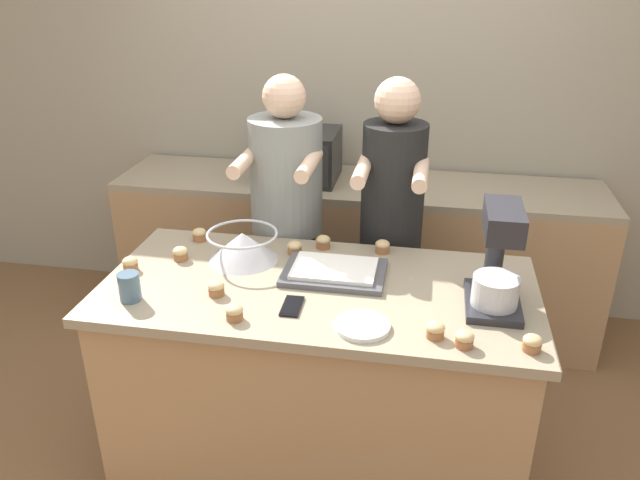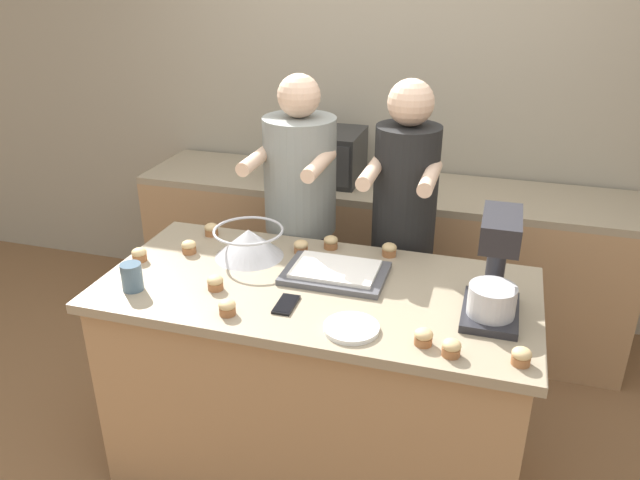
# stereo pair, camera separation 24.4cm
# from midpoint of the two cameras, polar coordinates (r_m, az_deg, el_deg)

# --- Properties ---
(ground_plane) EXTENTS (16.00, 16.00, 0.00)m
(ground_plane) POSITION_cam_midpoint_polar(r_m,az_deg,el_deg) (3.04, -2.59, -19.53)
(ground_plane) COLOR brown
(back_wall) EXTENTS (10.00, 0.06, 2.70)m
(back_wall) POSITION_cam_midpoint_polar(r_m,az_deg,el_deg) (3.81, 2.44, 13.10)
(back_wall) COLOR gray
(back_wall) RESTS_ON ground_plane
(island_counter) EXTENTS (1.73, 0.83, 0.92)m
(island_counter) POSITION_cam_midpoint_polar(r_m,az_deg,el_deg) (2.74, -2.78, -12.62)
(island_counter) COLOR #A87F56
(island_counter) RESTS_ON ground_plane
(back_counter) EXTENTS (2.80, 0.60, 0.92)m
(back_counter) POSITION_cam_midpoint_polar(r_m,az_deg,el_deg) (3.77, 1.44, -1.34)
(back_counter) COLOR #A87F56
(back_counter) RESTS_ON ground_plane
(person_left) EXTENTS (0.36, 0.51, 1.63)m
(person_left) POSITION_cam_midpoint_polar(r_m,az_deg,el_deg) (3.09, -5.28, 0.48)
(person_left) COLOR #33384C
(person_left) RESTS_ON ground_plane
(person_right) EXTENTS (0.31, 0.49, 1.64)m
(person_right) POSITION_cam_midpoint_polar(r_m,az_deg,el_deg) (2.99, 4.13, 0.10)
(person_right) COLOR #232328
(person_right) RESTS_ON ground_plane
(stand_mixer) EXTENTS (0.20, 0.30, 0.40)m
(stand_mixer) POSITION_cam_midpoint_polar(r_m,az_deg,el_deg) (2.32, 13.06, -2.22)
(stand_mixer) COLOR #232328
(stand_mixer) RESTS_ON island_counter
(mixing_bowl) EXTENTS (0.30, 0.30, 0.13)m
(mixing_bowl) POSITION_cam_midpoint_polar(r_m,az_deg,el_deg) (2.69, -9.67, -0.54)
(mixing_bowl) COLOR #BCBCC1
(mixing_bowl) RESTS_ON island_counter
(baking_tray) EXTENTS (0.41, 0.29, 0.04)m
(baking_tray) POSITION_cam_midpoint_polar(r_m,az_deg,el_deg) (2.55, -1.43, -2.94)
(baking_tray) COLOR #4C4C51
(baking_tray) RESTS_ON island_counter
(microwave_oven) EXTENTS (0.45, 0.38, 0.29)m
(microwave_oven) POSITION_cam_midpoint_polar(r_m,az_deg,el_deg) (3.61, -3.93, 7.72)
(microwave_oven) COLOR black
(microwave_oven) RESTS_ON back_counter
(cell_phone) EXTENTS (0.07, 0.15, 0.01)m
(cell_phone) POSITION_cam_midpoint_polar(r_m,az_deg,el_deg) (2.34, -5.58, -6.12)
(cell_phone) COLOR black
(cell_phone) RESTS_ON island_counter
(drinking_glass) EXTENTS (0.08, 0.08, 0.11)m
(drinking_glass) POSITION_cam_midpoint_polar(r_m,az_deg,el_deg) (2.50, -19.75, -4.13)
(drinking_glass) COLOR slate
(drinking_glass) RESTS_ON island_counter
(small_plate) EXTENTS (0.20, 0.20, 0.02)m
(small_plate) POSITION_cam_midpoint_polar(r_m,az_deg,el_deg) (2.21, 0.72, -7.95)
(small_plate) COLOR white
(small_plate) RESTS_ON island_counter
(cupcake_0) EXTENTS (0.06, 0.06, 0.06)m
(cupcake_0) POSITION_cam_midpoint_polar(r_m,az_deg,el_deg) (2.93, -13.34, 0.44)
(cupcake_0) COLOR #9E6038
(cupcake_0) RESTS_ON island_counter
(cupcake_1) EXTENTS (0.06, 0.06, 0.06)m
(cupcake_1) POSITION_cam_midpoint_polar(r_m,az_deg,el_deg) (2.73, -4.90, -0.75)
(cupcake_1) COLOR #9E6038
(cupcake_1) RESTS_ON island_counter
(cupcake_2) EXTENTS (0.06, 0.06, 0.06)m
(cupcake_2) POSITION_cam_midpoint_polar(r_m,az_deg,el_deg) (2.74, 3.21, -0.64)
(cupcake_2) COLOR #9E6038
(cupcake_2) RESTS_ON island_counter
(cupcake_3) EXTENTS (0.06, 0.06, 0.06)m
(cupcake_3) POSITION_cam_midpoint_polar(r_m,az_deg,el_deg) (2.14, 9.89, -9.01)
(cupcake_3) COLOR #9E6038
(cupcake_3) RESTS_ON island_counter
(cupcake_4) EXTENTS (0.06, 0.06, 0.06)m
(cupcake_4) POSITION_cam_midpoint_polar(r_m,az_deg,el_deg) (2.29, -10.90, -6.61)
(cupcake_4) COLOR #9E6038
(cupcake_4) RESTS_ON island_counter
(cupcake_5) EXTENTS (0.06, 0.06, 0.06)m
(cupcake_5) POSITION_cam_midpoint_polar(r_m,az_deg,el_deg) (2.74, -19.43, -2.11)
(cupcake_5) COLOR #9E6038
(cupcake_5) RESTS_ON island_counter
(cupcake_6) EXTENTS (0.06, 0.06, 0.06)m
(cupcake_6) POSITION_cam_midpoint_polar(r_m,az_deg,el_deg) (2.77, -15.14, -1.24)
(cupcake_6) COLOR #9E6038
(cupcake_6) RESTS_ON island_counter
(cupcake_7) EXTENTS (0.06, 0.06, 0.06)m
(cupcake_7) POSITION_cam_midpoint_polar(r_m,az_deg,el_deg) (2.46, -12.30, -4.41)
(cupcake_7) COLOR #9E6038
(cupcake_7) RESTS_ON island_counter
(cupcake_8) EXTENTS (0.06, 0.06, 0.06)m
(cupcake_8) POSITION_cam_midpoint_polar(r_m,az_deg,el_deg) (2.17, 7.35, -8.27)
(cupcake_8) COLOR #9E6038
(cupcake_8) RESTS_ON island_counter
(cupcake_9) EXTENTS (0.06, 0.06, 0.06)m
(cupcake_9) POSITION_cam_midpoint_polar(r_m,az_deg,el_deg) (2.16, 15.80, -9.15)
(cupcake_9) COLOR #9E6038
(cupcake_9) RESTS_ON island_counter
(cupcake_10) EXTENTS (0.06, 0.06, 0.06)m
(cupcake_10) POSITION_cam_midpoint_polar(r_m,az_deg,el_deg) (2.78, -2.21, -0.22)
(cupcake_10) COLOR #9E6038
(cupcake_10) RESTS_ON island_counter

